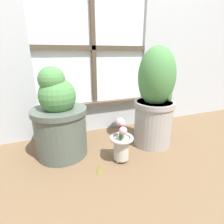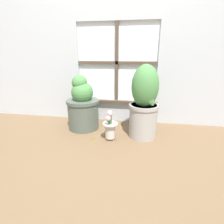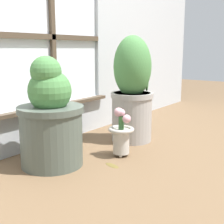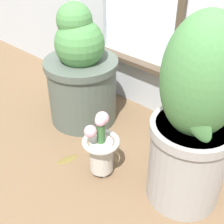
% 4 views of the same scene
% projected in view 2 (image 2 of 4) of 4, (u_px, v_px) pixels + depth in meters
% --- Properties ---
extents(ground_plane, '(10.00, 10.00, 0.00)m').
position_uv_depth(ground_plane, '(107.00, 143.00, 1.75)').
color(ground_plane, brown).
extents(wall_with_window, '(4.40, 0.10, 2.50)m').
position_uv_depth(wall_with_window, '(117.00, 15.00, 1.98)').
color(wall_with_window, '#B2B7BC').
rests_on(wall_with_window, ground_plane).
extents(potted_plant_left, '(0.38, 0.38, 0.63)m').
position_uv_depth(potted_plant_left, '(83.00, 106.00, 2.03)').
color(potted_plant_left, '#4C564C').
rests_on(potted_plant_left, ground_plane).
extents(potted_plant_right, '(0.31, 0.31, 0.76)m').
position_uv_depth(potted_plant_right, '(144.00, 104.00, 1.79)').
color(potted_plant_right, '#9E9993').
rests_on(potted_plant_right, ground_plane).
extents(flower_vase, '(0.16, 0.16, 0.31)m').
position_uv_depth(flower_vase, '(110.00, 127.00, 1.79)').
color(flower_vase, '#BCB7AD').
rests_on(flower_vase, ground_plane).
extents(fallen_leaf, '(0.07, 0.12, 0.01)m').
position_uv_depth(fallen_leaf, '(93.00, 140.00, 1.81)').
color(fallen_leaf, brown).
rests_on(fallen_leaf, ground_plane).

